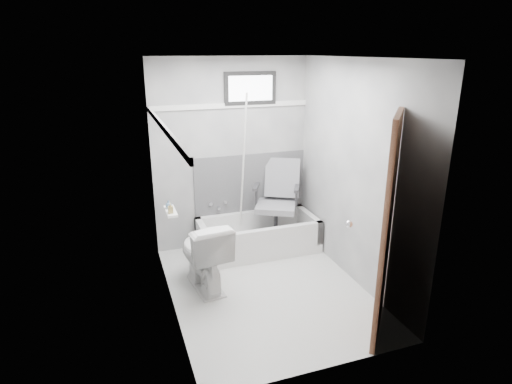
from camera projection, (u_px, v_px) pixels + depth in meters
name	position (u px, v px, depth m)	size (l,w,h in m)	color
floor	(267.00, 289.00, 4.64)	(2.60, 2.60, 0.00)	silver
ceiling	(269.00, 58.00, 3.88)	(2.60, 2.60, 0.00)	silver
wall_back	(231.00, 155.00, 5.43)	(2.00, 0.02, 2.40)	slate
wall_front	(331.00, 234.00, 3.10)	(2.00, 0.02, 2.40)	slate
wall_left	(166.00, 194.00, 3.95)	(0.02, 2.60, 2.40)	slate
wall_right	(355.00, 174.00, 4.57)	(0.02, 2.60, 2.40)	slate
bathtub	(258.00, 235.00, 5.48)	(1.50, 0.70, 0.42)	silver
office_chair	(276.00, 201.00, 5.47)	(0.59, 0.59, 1.01)	slate
toilet	(204.00, 254.00, 4.57)	(0.44, 0.79, 0.78)	white
door	(435.00, 239.00, 3.48)	(0.78, 0.78, 2.00)	#53301F
window	(250.00, 88.00, 5.23)	(0.66, 0.04, 0.40)	black
backerboard	(251.00, 183.00, 5.62)	(1.50, 0.02, 0.78)	#4C4C4F
trim_back	(231.00, 106.00, 5.22)	(2.00, 0.02, 0.06)	white
trim_left	(163.00, 127.00, 3.76)	(0.02, 2.60, 0.06)	white
pole	(243.00, 170.00, 5.28)	(0.02, 0.02, 1.95)	silver
shelf	(171.00, 211.00, 4.36)	(0.10, 0.32, 0.03)	white
soap_bottle_a	(170.00, 208.00, 4.27)	(0.05, 0.05, 0.11)	#A18C50
soap_bottle_b	(169.00, 204.00, 4.39)	(0.06, 0.06, 0.08)	slate
faucet	(218.00, 205.00, 5.54)	(0.26, 0.10, 0.16)	silver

